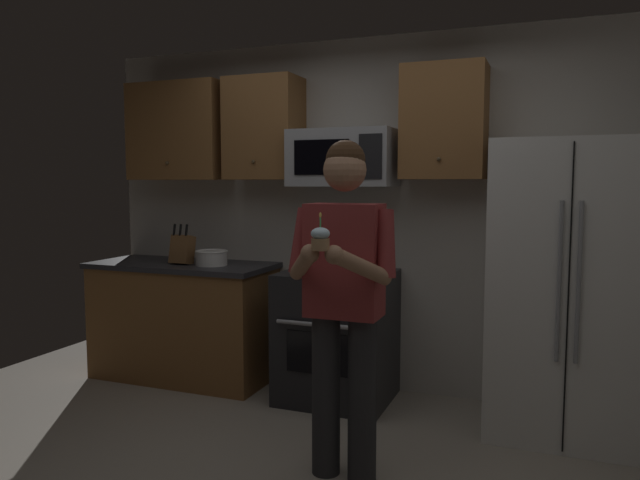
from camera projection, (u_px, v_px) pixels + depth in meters
name	position (u px, v px, depth m)	size (l,w,h in m)	color
wall_back	(374.00, 216.00, 4.53)	(4.40, 0.10, 2.60)	beige
oven_range	(337.00, 336.00, 4.30)	(0.76, 0.70, 0.93)	black
microwave	(343.00, 158.00, 4.29)	(0.74, 0.41, 0.40)	#9EA0A5
refrigerator	(567.00, 289.00, 3.68)	(0.90, 0.75, 1.80)	white
cabinet_row_upper	(273.00, 129.00, 4.52)	(2.78, 0.36, 0.76)	brown
counter_left	(184.00, 320.00, 4.79)	(1.44, 0.66, 0.92)	brown
knife_block	(182.00, 249.00, 4.67)	(0.16, 0.15, 0.32)	brown
bowl_large_white	(212.00, 257.00, 4.59)	(0.25, 0.25, 0.11)	white
person	(344.00, 291.00, 3.10)	(0.60, 0.48, 1.76)	#262628
cupcake	(320.00, 238.00, 2.76)	(0.09, 0.09, 0.17)	#A87F56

